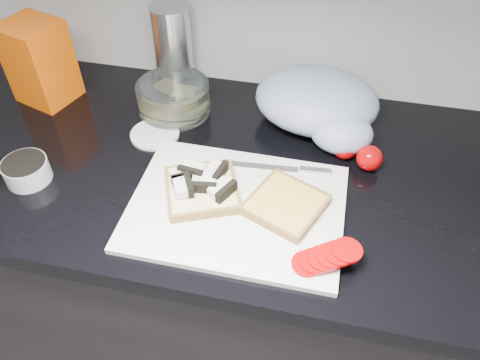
% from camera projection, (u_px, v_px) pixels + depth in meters
% --- Properties ---
extents(base_cabinet, '(3.50, 0.60, 0.86)m').
position_uv_depth(base_cabinet, '(205.00, 278.00, 1.33)').
color(base_cabinet, black).
rests_on(base_cabinet, ground).
extents(countertop, '(3.50, 0.64, 0.04)m').
position_uv_depth(countertop, '(194.00, 163.00, 1.01)').
color(countertop, black).
rests_on(countertop, base_cabinet).
extents(cutting_board, '(0.40, 0.30, 0.01)m').
position_uv_depth(cutting_board, '(237.00, 207.00, 0.88)').
color(cutting_board, silver).
rests_on(cutting_board, countertop).
extents(bread_left, '(0.18, 0.18, 0.04)m').
position_uv_depth(bread_left, '(201.00, 187.00, 0.89)').
color(bread_left, beige).
rests_on(bread_left, cutting_board).
extents(bread_right, '(0.17, 0.17, 0.02)m').
position_uv_depth(bread_right, '(286.00, 204.00, 0.87)').
color(bread_right, beige).
rests_on(bread_right, cutting_board).
extents(tomato_slices, '(0.13, 0.09, 0.03)m').
position_uv_depth(tomato_slices, '(327.00, 257.00, 0.78)').
color(tomato_slices, '#A60305').
rests_on(tomato_slices, cutting_board).
extents(knife, '(0.20, 0.03, 0.01)m').
position_uv_depth(knife, '(293.00, 169.00, 0.94)').
color(knife, '#B7B7BC').
rests_on(knife, cutting_board).
extents(seed_tub, '(0.09, 0.09, 0.05)m').
position_uv_depth(seed_tub, '(26.00, 170.00, 0.93)').
color(seed_tub, '#A4A9A9').
rests_on(seed_tub, countertop).
extents(tub_lid, '(0.13, 0.13, 0.01)m').
position_uv_depth(tub_lid, '(155.00, 134.00, 1.04)').
color(tub_lid, silver).
rests_on(tub_lid, countertop).
extents(glass_bowl, '(0.17, 0.17, 0.07)m').
position_uv_depth(glass_bowl, '(174.00, 98.00, 1.08)').
color(glass_bowl, silver).
rests_on(glass_bowl, countertop).
extents(bread_bag, '(0.15, 0.14, 0.19)m').
position_uv_depth(bread_bag, '(40.00, 62.00, 1.08)').
color(bread_bag, '#DA3C03').
rests_on(bread_bag, countertop).
extents(steel_canister, '(0.09, 0.09, 0.21)m').
position_uv_depth(steel_canister, '(173.00, 50.00, 1.10)').
color(steel_canister, '#AFB0B4').
rests_on(steel_canister, countertop).
extents(grocery_bag, '(0.28, 0.25, 0.12)m').
position_uv_depth(grocery_bag, '(320.00, 104.00, 1.03)').
color(grocery_bag, '#9AAABD').
rests_on(grocery_bag, countertop).
extents(whole_tomatoes, '(0.10, 0.08, 0.05)m').
position_uv_depth(whole_tomatoes, '(357.00, 152.00, 0.96)').
color(whole_tomatoes, '#A60305').
rests_on(whole_tomatoes, countertop).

